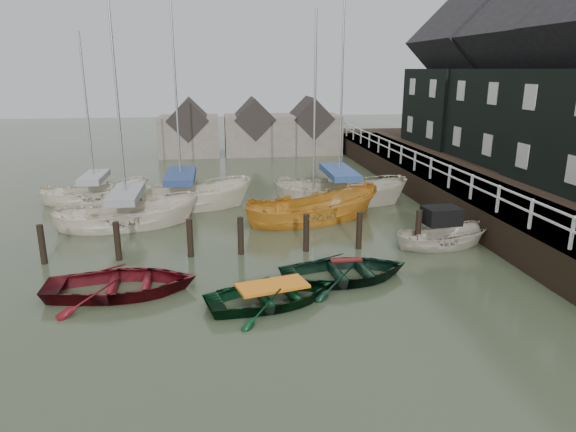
{
  "coord_description": "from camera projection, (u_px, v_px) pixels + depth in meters",
  "views": [
    {
      "loc": [
        -1.93,
        -14.63,
        6.49
      ],
      "look_at": [
        0.51,
        2.92,
        1.4
      ],
      "focal_mm": 32.0,
      "sensor_mm": 36.0,
      "label": 1
    }
  ],
  "objects": [
    {
      "name": "far_sheds",
      "position": [
        252.0,
        130.0,
        40.32
      ],
      "size": [
        14.0,
        4.08,
        4.39
      ],
      "color": "#665B51",
      "rests_on": "ground"
    },
    {
      "name": "sailboat_e",
      "position": [
        97.0,
        200.0,
        26.09
      ],
      "size": [
        5.58,
        2.92,
        9.22
      ],
      "rotation": [
        0.0,
        0.0,
        1.75
      ],
      "color": "beige",
      "rests_on": "ground"
    },
    {
      "name": "motorboat",
      "position": [
        441.0,
        244.0,
        19.43
      ],
      "size": [
        3.79,
        1.67,
        2.21
      ],
      "rotation": [
        0.0,
        0.0,
        1.65
      ],
      "color": "#BBB39F",
      "rests_on": "ground"
    },
    {
      "name": "quay_houses",
      "position": [
        570.0,
        86.0,
        24.64
      ],
      "size": [
        6.52,
        28.14,
        10.01
      ],
      "color": "black",
      "rests_on": "ground"
    },
    {
      "name": "rowboat_green",
      "position": [
        273.0,
        303.0,
        14.76
      ],
      "size": [
        4.39,
        3.6,
        0.79
      ],
      "primitive_type": "imported",
      "rotation": [
        0.0,
        0.0,
        1.82
      ],
      "color": "black",
      "rests_on": "ground"
    },
    {
      "name": "mooring_pilings",
      "position": [
        243.0,
        241.0,
        18.55
      ],
      "size": [
        13.72,
        0.22,
        1.8
      ],
      "color": "black",
      "rests_on": "ground"
    },
    {
      "name": "sailboat_b",
      "position": [
        182.0,
        206.0,
        25.02
      ],
      "size": [
        6.8,
        2.63,
        11.61
      ],
      "rotation": [
        0.0,
        0.0,
        1.56
      ],
      "color": "beige",
      "rests_on": "ground"
    },
    {
      "name": "rowboat_dkgreen",
      "position": [
        346.0,
        279.0,
        16.43
      ],
      "size": [
        4.45,
        3.39,
        0.86
      ],
      "primitive_type": "imported",
      "rotation": [
        0.0,
        0.0,
        1.68
      ],
      "color": "black",
      "rests_on": "ground"
    },
    {
      "name": "ground",
      "position": [
        285.0,
        285.0,
        15.98
      ],
      "size": [
        120.0,
        120.0,
        0.0
      ],
      "primitive_type": "plane",
      "color": "#2F3723",
      "rests_on": "ground"
    },
    {
      "name": "pier",
      "position": [
        440.0,
        185.0,
        26.56
      ],
      "size": [
        3.04,
        32.0,
        2.7
      ],
      "color": "black",
      "rests_on": "ground"
    },
    {
      "name": "sailboat_d",
      "position": [
        339.0,
        201.0,
        25.99
      ],
      "size": [
        7.1,
        4.31,
        12.03
      ],
      "rotation": [
        0.0,
        0.0,
        1.28
      ],
      "color": "beige",
      "rests_on": "ground"
    },
    {
      "name": "rowboat_red",
      "position": [
        123.0,
        293.0,
        15.4
      ],
      "size": [
        4.5,
        3.27,
        0.91
      ],
      "primitive_type": "imported",
      "rotation": [
        0.0,
        0.0,
        1.6
      ],
      "color": "#530B12",
      "rests_on": "ground"
    },
    {
      "name": "sailboat_c",
      "position": [
        313.0,
        219.0,
        22.96
      ],
      "size": [
        6.96,
        4.26,
        10.11
      ],
      "rotation": [
        0.0,
        0.0,
        1.87
      ],
      "color": "orange",
      "rests_on": "ground"
    },
    {
      "name": "sailboat_a",
      "position": [
        128.0,
        225.0,
        21.99
      ],
      "size": [
        6.33,
        3.33,
        11.14
      ],
      "rotation": [
        0.0,
        0.0,
        1.76
      ],
      "color": "silver",
      "rests_on": "ground"
    },
    {
      "name": "land_strip",
      "position": [
        537.0,
        195.0,
        27.48
      ],
      "size": [
        14.0,
        38.0,
        1.5
      ],
      "primitive_type": "cube",
      "color": "black",
      "rests_on": "ground"
    }
  ]
}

